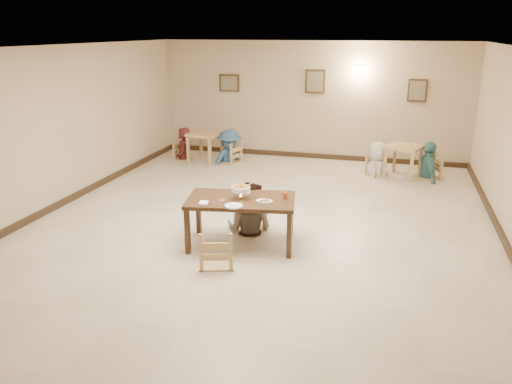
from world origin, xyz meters
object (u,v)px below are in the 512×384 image
(curry_warmer, at_px, (241,189))
(drink_glass, at_px, (285,195))
(bg_chair_rr, at_px, (429,156))
(bg_table_right, at_px, (404,152))
(bg_chair_rl, at_px, (378,155))
(main_diner, at_px, (249,182))
(bg_diner_a, at_px, (182,128))
(bg_diner_c, at_px, (379,142))
(chair_near, at_px, (216,230))
(bg_table_left, at_px, (205,138))
(main_table, at_px, (241,203))
(bg_chair_ll, at_px, (183,142))
(bg_diner_d, at_px, (431,141))
(bg_chair_lr, at_px, (229,143))
(bg_diner_b, at_px, (229,129))

(curry_warmer, distance_m, drink_glass, 0.69)
(drink_glass, height_order, bg_chair_rr, bg_chair_rr)
(bg_table_right, height_order, bg_chair_rl, bg_chair_rl)
(main_diner, relative_size, bg_chair_rl, 1.83)
(bg_diner_a, bearing_deg, bg_diner_c, 68.50)
(bg_table_right, relative_size, bg_chair_rr, 0.88)
(chair_near, distance_m, bg_diner_a, 6.28)
(chair_near, height_order, bg_table_left, chair_near)
(chair_near, bearing_deg, bg_chair_rl, -128.89)
(curry_warmer, distance_m, bg_table_left, 5.35)
(bg_table_right, xyz_separation_m, bg_diner_a, (-5.54, 0.12, 0.25))
(main_table, distance_m, bg_chair_ll, 5.70)
(bg_chair_rl, height_order, bg_chair_rr, bg_chair_rr)
(bg_chair_ll, xyz_separation_m, bg_chair_rr, (6.10, -0.09, 0.06))
(bg_diner_c, bearing_deg, bg_diner_d, 101.74)
(bg_table_right, bearing_deg, curry_warmer, -117.86)
(chair_near, xyz_separation_m, bg_chair_lr, (-1.65, 5.57, -0.01))
(bg_chair_rr, distance_m, bg_diner_b, 4.84)
(bg_chair_ll, height_order, bg_diner_c, bg_diner_c)
(curry_warmer, height_order, bg_diner_a, bg_diner_a)
(bg_diner_a, bearing_deg, bg_chair_rl, 68.50)
(drink_glass, bearing_deg, bg_table_right, 68.19)
(bg_chair_rl, height_order, bg_diner_d, bg_diner_d)
(curry_warmer, xyz_separation_m, bg_diner_c, (1.90, 4.72, -0.15))
(chair_near, bearing_deg, main_table, -119.32)
(curry_warmer, height_order, bg_chair_lr, bg_chair_lr)
(bg_diner_d, bearing_deg, main_table, 133.13)
(main_table, relative_size, drink_glass, 13.17)
(chair_near, relative_size, bg_table_right, 1.14)
(bg_table_left, distance_m, bg_diner_d, 5.47)
(bg_table_left, xyz_separation_m, bg_table_right, (4.90, -0.09, -0.02))
(bg_chair_lr, bearing_deg, bg_chair_rr, 110.33)
(main_table, xyz_separation_m, bg_diner_a, (-3.07, 4.79, 0.15))
(bg_chair_rl, bearing_deg, bg_diner_b, 109.28)
(drink_glass, relative_size, bg_diner_d, 0.08)
(bg_table_left, relative_size, bg_table_right, 0.92)
(curry_warmer, bearing_deg, main_table, -46.20)
(chair_near, distance_m, curry_warmer, 0.87)
(main_diner, height_order, drink_glass, main_diner)
(bg_chair_rr, relative_size, bg_diner_a, 0.63)
(bg_diner_a, xyz_separation_m, bg_diner_d, (6.10, -0.09, 0.02))
(main_table, xyz_separation_m, bg_chair_lr, (-1.80, 4.81, -0.18))
(chair_near, relative_size, curry_warmer, 3.28)
(bg_diner_c, relative_size, bg_diner_d, 0.90)
(chair_near, xyz_separation_m, bg_chair_rr, (3.17, 5.46, -0.00))
(bg_chair_rr, relative_size, bg_diner_b, 0.62)
(bg_diner_b, height_order, bg_diner_c, bg_diner_b)
(bg_diner_d, bearing_deg, drink_glass, 138.33)
(drink_glass, distance_m, bg_chair_rr, 5.12)
(bg_chair_ll, relative_size, bg_diner_d, 0.55)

